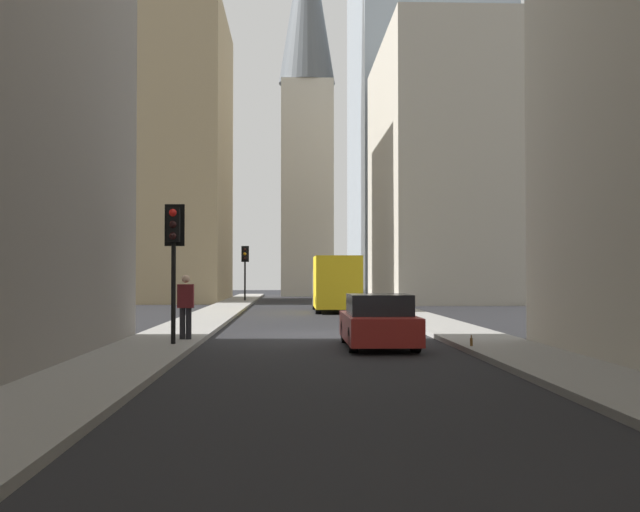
# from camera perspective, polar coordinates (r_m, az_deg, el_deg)

# --- Properties ---
(ground_plane) EXTENTS (135.00, 135.00, 0.00)m
(ground_plane) POSITION_cam_1_polar(r_m,az_deg,el_deg) (24.65, -0.05, -5.90)
(ground_plane) COLOR black
(sidewalk_right) EXTENTS (90.00, 2.20, 0.14)m
(sidewalk_right) POSITION_cam_1_polar(r_m,az_deg,el_deg) (24.88, -10.51, -5.67)
(sidewalk_right) COLOR gray
(sidewalk_right) RESTS_ON ground_plane
(sidewalk_left) EXTENTS (90.00, 2.20, 0.14)m
(sidewalk_left) POSITION_cam_1_polar(r_m,az_deg,el_deg) (25.21, 10.28, -5.62)
(sidewalk_left) COLOR gray
(sidewalk_left) RESTS_ON ground_plane
(building_left_far) EXTENTS (18.32, 10.00, 18.60)m
(building_left_far) POSITION_cam_1_polar(r_m,az_deg,el_deg) (56.63, 9.62, 6.12)
(building_left_far) COLOR #A8A091
(building_left_far) RESTS_ON ground_plane
(building_right_far) EXTENTS (12.82, 10.00, 20.56)m
(building_right_far) POSITION_cam_1_polar(r_m,az_deg,el_deg) (56.24, -12.18, 7.19)
(building_right_far) COLOR #9E8966
(building_right_far) RESTS_ON ground_plane
(church_spire) EXTENTS (5.06, 5.06, 35.01)m
(church_spire) POSITION_cam_1_polar(r_m,az_deg,el_deg) (69.97, -0.99, 12.19)
(church_spire) COLOR #B7B2A5
(church_spire) RESTS_ON ground_plane
(delivery_truck) EXTENTS (6.46, 2.25, 2.84)m
(delivery_truck) POSITION_cam_1_polar(r_m,az_deg,el_deg) (39.35, 1.19, -2.07)
(delivery_truck) COLOR yellow
(delivery_truck) RESTS_ON ground_plane
(sedan_red) EXTENTS (4.30, 1.78, 1.42)m
(sedan_red) POSITION_cam_1_polar(r_m,az_deg,el_deg) (20.29, 4.40, -4.99)
(sedan_red) COLOR maroon
(sedan_red) RESTS_ON ground_plane
(traffic_light_foreground) EXTENTS (0.43, 0.52, 3.64)m
(traffic_light_foreground) POSITION_cam_1_polar(r_m,az_deg,el_deg) (20.09, -10.92, 1.12)
(traffic_light_foreground) COLOR black
(traffic_light_foreground) RESTS_ON sidewalk_right
(traffic_light_midblock) EXTENTS (0.43, 0.52, 3.74)m
(traffic_light_midblock) POSITION_cam_1_polar(r_m,az_deg,el_deg) (52.27, -5.65, -0.33)
(traffic_light_midblock) COLOR black
(traffic_light_midblock) RESTS_ON sidewalk_right
(pedestrian) EXTENTS (0.26, 0.44, 1.79)m
(pedestrian) POSITION_cam_1_polar(r_m,az_deg,el_deg) (21.45, -10.05, -3.57)
(pedestrian) COLOR black
(pedestrian) RESTS_ON sidewalk_right
(discarded_bottle) EXTENTS (0.07, 0.07, 0.27)m
(discarded_bottle) POSITION_cam_1_polar(r_m,az_deg,el_deg) (19.60, 11.29, -6.31)
(discarded_bottle) COLOR brown
(discarded_bottle) RESTS_ON sidewalk_left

